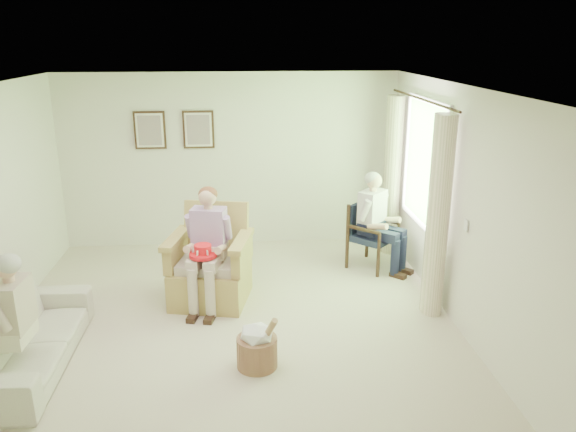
# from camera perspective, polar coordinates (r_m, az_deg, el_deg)

# --- Properties ---
(floor) EXTENTS (5.50, 5.50, 0.00)m
(floor) POSITION_cam_1_polar(r_m,az_deg,el_deg) (6.35, -5.81, -11.28)
(floor) COLOR beige
(floor) RESTS_ON ground
(back_wall) EXTENTS (5.00, 0.04, 2.60)m
(back_wall) POSITION_cam_1_polar(r_m,az_deg,el_deg) (8.50, -5.87, 5.61)
(back_wall) COLOR silver
(back_wall) RESTS_ON ground
(front_wall) EXTENTS (5.00, 0.04, 2.60)m
(front_wall) POSITION_cam_1_polar(r_m,az_deg,el_deg) (3.33, -7.07, -14.61)
(front_wall) COLOR silver
(front_wall) RESTS_ON ground
(right_wall) EXTENTS (0.04, 5.50, 2.60)m
(right_wall) POSITION_cam_1_polar(r_m,az_deg,el_deg) (6.29, 17.21, 0.55)
(right_wall) COLOR silver
(right_wall) RESTS_ON ground
(ceiling) EXTENTS (5.00, 5.50, 0.02)m
(ceiling) POSITION_cam_1_polar(r_m,az_deg,el_deg) (5.58, -6.65, 12.77)
(ceiling) COLOR white
(ceiling) RESTS_ON back_wall
(window) EXTENTS (0.13, 2.50, 1.63)m
(window) POSITION_cam_1_polar(r_m,az_deg,el_deg) (7.30, 13.72, 5.47)
(window) COLOR #2D6B23
(window) RESTS_ON right_wall
(curtain_left) EXTENTS (0.34, 0.34, 2.30)m
(curtain_left) POSITION_cam_1_polar(r_m,az_deg,el_deg) (6.47, 14.98, -0.18)
(curtain_left) COLOR beige
(curtain_left) RESTS_ON ground
(curtain_right) EXTENTS (0.34, 0.34, 2.30)m
(curtain_right) POSITION_cam_1_polar(r_m,az_deg,el_deg) (8.27, 10.52, 3.99)
(curtain_right) COLOR beige
(curtain_right) RESTS_ON ground
(framed_print_left) EXTENTS (0.45, 0.05, 0.55)m
(framed_print_left) POSITION_cam_1_polar(r_m,az_deg,el_deg) (8.47, -13.86, 8.46)
(framed_print_left) COLOR #382114
(framed_print_left) RESTS_ON back_wall
(framed_print_right) EXTENTS (0.45, 0.05, 0.55)m
(framed_print_right) POSITION_cam_1_polar(r_m,az_deg,el_deg) (8.39, -9.09, 8.66)
(framed_print_right) COLOR #382114
(framed_print_right) RESTS_ON back_wall
(wicker_armchair) EXTENTS (0.90, 0.89, 1.15)m
(wicker_armchair) POSITION_cam_1_polar(r_m,az_deg,el_deg) (6.89, -7.86, -5.57)
(wicker_armchair) COLOR tan
(wicker_armchair) RESTS_ON ground
(wood_armchair) EXTENTS (0.58, 0.54, 0.89)m
(wood_armchair) POSITION_cam_1_polar(r_m,az_deg,el_deg) (7.89, 8.52, -1.58)
(wood_armchair) COLOR black
(wood_armchair) RESTS_ON ground
(sofa) EXTENTS (1.97, 0.77, 0.57)m
(sofa) POSITION_cam_1_polar(r_m,az_deg,el_deg) (6.10, -24.98, -11.25)
(sofa) COLOR beige
(sofa) RESTS_ON ground
(person_wicker) EXTENTS (0.40, 0.62, 1.40)m
(person_wicker) POSITION_cam_1_polar(r_m,az_deg,el_deg) (6.58, -8.09, -2.35)
(person_wicker) COLOR beige
(person_wicker) RESTS_ON ground
(person_dark) EXTENTS (0.40, 0.62, 1.32)m
(person_dark) POSITION_cam_1_polar(r_m,az_deg,el_deg) (7.67, 8.86, 0.03)
(person_dark) COLOR #191D38
(person_dark) RESTS_ON ground
(person_sofa) EXTENTS (0.42, 0.63, 1.24)m
(person_sofa) POSITION_cam_1_polar(r_m,az_deg,el_deg) (5.66, -26.57, -9.04)
(person_sofa) COLOR beige
(person_sofa) RESTS_ON ground
(red_hat) EXTENTS (0.31, 0.31, 0.14)m
(red_hat) POSITION_cam_1_polar(r_m,az_deg,el_deg) (6.43, -8.63, -3.65)
(red_hat) COLOR red
(red_hat) RESTS_ON person_wicker
(hatbox) EXTENTS (0.51, 0.51, 0.58)m
(hatbox) POSITION_cam_1_polar(r_m,az_deg,el_deg) (5.57, -3.15, -13.00)
(hatbox) COLOR tan
(hatbox) RESTS_ON ground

